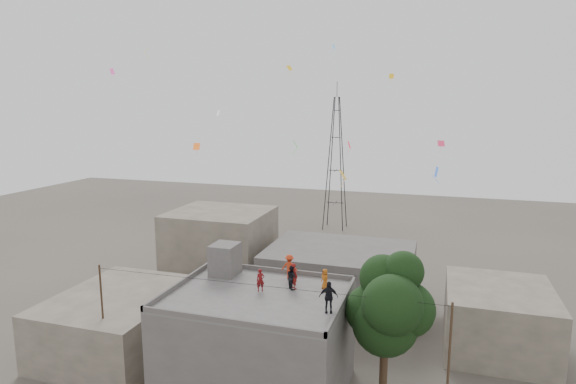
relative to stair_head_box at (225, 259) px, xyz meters
The scene contains 17 objects.
main_building 5.78m from the stair_head_box, 39.09° to the right, with size 10.00×8.00×6.10m.
parapet 4.21m from the stair_head_box, 39.09° to the right, with size 10.00×8.00×0.30m.
stair_head_box is the anchor object (origin of this frame).
neighbor_west 9.34m from the stair_head_box, behind, with size 8.00×10.00×4.00m, color #5E574A.
neighbor_north 13.35m from the stair_head_box, 65.48° to the left, with size 12.00×9.00×5.00m, color #524F4D.
neighbor_northwest 15.45m from the stair_head_box, 116.91° to the left, with size 9.00×8.00×7.00m, color #5E574A.
neighbor_east 19.35m from the stair_head_box, 23.28° to the left, with size 7.00×8.00×4.40m, color #5E574A.
tree 10.80m from the stair_head_box, 10.74° to the right, with size 4.90×4.60×9.10m.
utility_line 6.26m from the stair_head_box, 46.14° to the right, with size 20.12×0.62×7.40m.
transmission_tower 37.46m from the stair_head_box, 91.23° to the left, with size 2.97×2.97×20.01m.
person_red_adult 5.01m from the stair_head_box, 11.61° to the right, with size 0.56×0.37×1.55m, color maroon.
person_orange_child 6.70m from the stair_head_box, ahead, with size 0.59×0.38×1.21m, color #B55714.
person_dark_child 4.93m from the stair_head_box, 12.55° to the right, with size 0.69×0.54×1.42m, color black.
person_dark_adult 8.44m from the stair_head_box, 25.78° to the right, with size 0.99×0.41×1.69m, color black.
person_orange_adult 4.20m from the stair_head_box, ahead, with size 1.00×0.58×1.55m, color red.
person_red_child 3.75m from the stair_head_box, 31.95° to the right, with size 0.48×0.32×1.32m, color maroon.
kites 10.41m from the stair_head_box, 43.90° to the left, with size 21.40×16.13×9.04m.
Camera 1 is at (9.55, -24.24, 16.70)m, focal length 30.00 mm.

